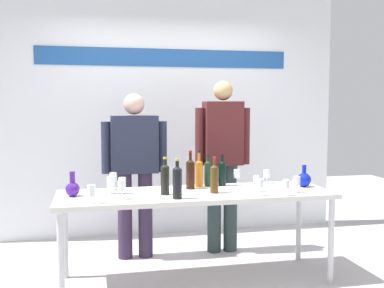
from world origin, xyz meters
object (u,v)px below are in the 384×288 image
object	(u,v)px
wine_bottle_4	(199,172)
wine_glass_left_4	(122,182)
wine_bottle_1	(214,178)
wine_glass_left_3	(111,182)
wine_bottle_3	(190,173)
wine_glass_right_1	(237,174)
wine_bottle_2	(222,172)
wine_glass_right_4	(267,174)
presenter_left	(135,164)
wine_glass_right_2	(297,182)
wine_bottle_0	(177,181)
wine_bottle_6	(165,178)
wine_glass_left_1	(91,191)
wine_glass_right_0	(260,184)
wine_glass_left_2	(121,186)
presenter_right	(223,156)
decanter_blue_left	(73,188)
wine_bottle_5	(208,172)
wine_glass_left_0	(113,177)
display_table	(196,199)
wine_glass_right_3	(286,184)
wine_glass_right_5	(256,180)
decanter_blue_right	(304,179)

from	to	relation	value
wine_bottle_4	wine_glass_left_4	xyz separation A→B (m)	(-0.70, -0.16, -0.04)
wine_bottle_1	wine_glass_left_3	bearing A→B (deg)	170.00
wine_bottle_3	wine_glass_right_1	xyz separation A→B (m)	(0.46, 0.09, -0.04)
wine_bottle_2	wine_glass_right_4	distance (m)	0.43
presenter_left	wine_bottle_4	distance (m)	0.72
wine_glass_right_2	wine_bottle_1	bearing A→B (deg)	167.25
wine_bottle_0	wine_glass_right_4	world-z (taller)	wine_bottle_0
wine_bottle_6	wine_glass_left_4	xyz separation A→B (m)	(-0.34, 0.12, -0.04)
wine_glass_left_1	wine_bottle_4	bearing A→B (deg)	28.72
wine_bottle_2	wine_bottle_6	distance (m)	0.65
wine_bottle_0	wine_bottle_1	distance (m)	0.38
presenter_left	wine_bottle_6	distance (m)	0.79
wine_glass_left_3	wine_glass_right_0	xyz separation A→B (m)	(1.18, -0.34, 0.00)
wine_bottle_4	wine_glass_left_2	bearing A→B (deg)	-151.63
wine_glass_left_1	presenter_left	bearing A→B (deg)	67.50
presenter_right	wine_glass_left_1	xyz separation A→B (m)	(-1.31, -1.01, -0.12)
wine_bottle_6	wine_glass_right_2	size ratio (longest dim) A/B	2.20
wine_bottle_2	wine_glass_left_1	bearing A→B (deg)	-155.09
wine_bottle_3	wine_glass_right_2	distance (m)	0.91
decanter_blue_left	wine_glass_left_1	bearing A→B (deg)	-65.80
wine_bottle_5	wine_glass_left_0	distance (m)	0.85
presenter_left	wine_bottle_5	size ratio (longest dim) A/B	5.50
wine_glass_left_2	wine_glass_left_3	distance (m)	0.25
display_table	wine_bottle_2	world-z (taller)	wine_bottle_2
wine_glass_left_2	wine_glass_right_4	distance (m)	1.43
wine_bottle_0	wine_glass_right_0	bearing A→B (deg)	-2.33
decanter_blue_left	wine_bottle_0	bearing A→B (deg)	-18.67
wine_bottle_5	wine_bottle_3	bearing A→B (deg)	-149.64
wine_bottle_4	wine_glass_left_0	size ratio (longest dim) A/B	2.17
wine_bottle_2	wine_glass_right_2	bearing A→B (deg)	-43.05
wine_bottle_1	wine_glass_right_0	size ratio (longest dim) A/B	2.17
wine_glass_right_3	wine_glass_left_1	bearing A→B (deg)	179.58
wine_glass_right_2	wine_glass_right_3	world-z (taller)	wine_glass_right_2
presenter_left	wine_bottle_6	bearing A→B (deg)	-77.31
wine_glass_left_3	wine_bottle_2	bearing A→B (deg)	9.81
wine_glass_left_2	wine_glass_left_4	distance (m)	0.23
wine_bottle_6	presenter_left	bearing A→B (deg)	102.69
wine_bottle_0	wine_glass_right_5	size ratio (longest dim) A/B	2.32
wine_glass_left_3	wine_glass_left_4	bearing A→B (deg)	-6.71
wine_glass_right_3	wine_bottle_6	bearing A→B (deg)	165.30
wine_bottle_3	wine_bottle_6	world-z (taller)	wine_bottle_3
wine_glass_right_0	wine_glass_left_4	bearing A→B (deg)	163.16
decanter_blue_left	decanter_blue_right	distance (m)	2.02
wine_glass_left_2	wine_glass_right_4	size ratio (longest dim) A/B	1.10
wine_bottle_6	wine_glass_right_0	xyz separation A→B (m)	(0.75, -0.21, -0.04)
presenter_left	wine_glass_left_4	bearing A→B (deg)	-104.39
decanter_blue_left	presenter_left	bearing A→B (deg)	50.26
wine_bottle_3	wine_glass_right_2	world-z (taller)	wine_bottle_3
wine_glass_left_3	wine_glass_left_2	bearing A→B (deg)	-74.00
wine_bottle_2	wine_glass_right_1	xyz separation A→B (m)	(0.14, -0.00, -0.02)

